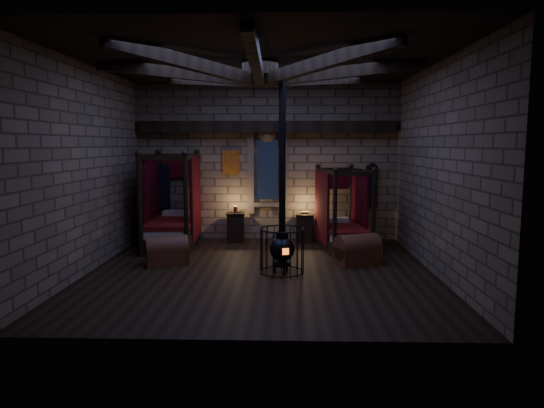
{
  "coord_description": "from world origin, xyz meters",
  "views": [
    {
      "loc": [
        0.52,
        -9.67,
        2.6
      ],
      "look_at": [
        0.21,
        0.6,
        1.32
      ],
      "focal_mm": 32.0,
      "sensor_mm": 36.0,
      "label": 1
    }
  ],
  "objects_px": {
    "trunk_right": "(357,251)",
    "stove": "(282,245)",
    "bed_left": "(173,224)",
    "bed_right": "(342,230)",
    "trunk_left": "(167,252)"
  },
  "relations": [
    {
      "from": "bed_left",
      "to": "trunk_right",
      "type": "height_order",
      "value": "bed_left"
    },
    {
      "from": "bed_left",
      "to": "trunk_right",
      "type": "xyz_separation_m",
      "value": [
        4.44,
        -1.74,
        -0.28
      ]
    },
    {
      "from": "trunk_right",
      "to": "bed_left",
      "type": "bearing_deg",
      "value": 136.62
    },
    {
      "from": "bed_left",
      "to": "bed_right",
      "type": "height_order",
      "value": "bed_left"
    },
    {
      "from": "trunk_left",
      "to": "stove",
      "type": "distance_m",
      "value": 2.59
    },
    {
      "from": "trunk_right",
      "to": "stove",
      "type": "xyz_separation_m",
      "value": [
        -1.63,
        -0.8,
        0.28
      ]
    },
    {
      "from": "trunk_right",
      "to": "stove",
      "type": "bearing_deg",
      "value": -175.95
    },
    {
      "from": "bed_left",
      "to": "trunk_right",
      "type": "bearing_deg",
      "value": -24.46
    },
    {
      "from": "bed_right",
      "to": "trunk_left",
      "type": "bearing_deg",
      "value": -166.25
    },
    {
      "from": "bed_right",
      "to": "trunk_right",
      "type": "height_order",
      "value": "bed_right"
    },
    {
      "from": "trunk_left",
      "to": "trunk_right",
      "type": "height_order",
      "value": "trunk_right"
    },
    {
      "from": "trunk_left",
      "to": "bed_left",
      "type": "bearing_deg",
      "value": 81.44
    },
    {
      "from": "bed_left",
      "to": "stove",
      "type": "height_order",
      "value": "stove"
    },
    {
      "from": "bed_right",
      "to": "stove",
      "type": "height_order",
      "value": "stove"
    },
    {
      "from": "trunk_right",
      "to": "bed_right",
      "type": "bearing_deg",
      "value": 74.03
    }
  ]
}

